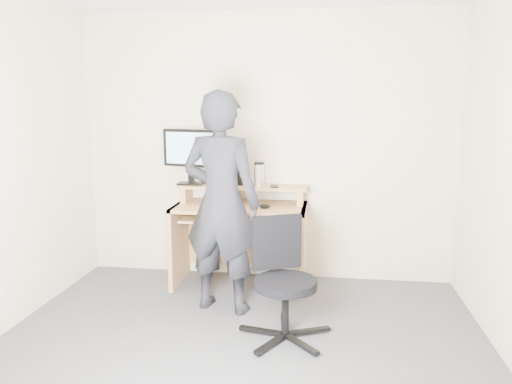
% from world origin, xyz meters
% --- Properties ---
extents(ground, '(3.50, 3.50, 0.00)m').
position_xyz_m(ground, '(0.00, 0.00, 0.00)').
color(ground, '#59585D').
rests_on(ground, ground).
extents(back_wall, '(3.50, 0.02, 2.50)m').
position_xyz_m(back_wall, '(0.00, 1.75, 1.25)').
color(back_wall, beige).
rests_on(back_wall, ground).
extents(desk, '(1.20, 0.60, 0.91)m').
position_xyz_m(desk, '(-0.20, 1.53, 0.55)').
color(desk, tan).
rests_on(desk, ground).
extents(monitor, '(0.54, 0.16, 0.52)m').
position_xyz_m(monitor, '(-0.69, 1.59, 1.22)').
color(monitor, black).
rests_on(monitor, desk).
extents(external_drive, '(0.09, 0.14, 0.20)m').
position_xyz_m(external_drive, '(-0.21, 1.64, 1.01)').
color(external_drive, black).
rests_on(external_drive, desk).
extents(travel_mug, '(0.09, 0.09, 0.20)m').
position_xyz_m(travel_mug, '(-0.05, 1.61, 1.01)').
color(travel_mug, silver).
rests_on(travel_mug, desk).
extents(smartphone, '(0.09, 0.14, 0.01)m').
position_xyz_m(smartphone, '(0.10, 1.56, 0.92)').
color(smartphone, black).
rests_on(smartphone, desk).
extents(charger, '(0.05, 0.04, 0.03)m').
position_xyz_m(charger, '(-0.42, 1.50, 0.93)').
color(charger, black).
rests_on(charger, desk).
extents(headphones, '(0.16, 0.16, 0.06)m').
position_xyz_m(headphones, '(-0.49, 1.66, 0.92)').
color(headphones, silver).
rests_on(headphones, desk).
extents(keyboard, '(0.47, 0.20, 0.03)m').
position_xyz_m(keyboard, '(-0.33, 1.36, 0.67)').
color(keyboard, black).
rests_on(keyboard, desk).
extents(mouse, '(0.10, 0.07, 0.04)m').
position_xyz_m(mouse, '(0.04, 1.35, 0.77)').
color(mouse, black).
rests_on(mouse, desk).
extents(office_chair, '(0.67, 0.66, 0.84)m').
position_xyz_m(office_chair, '(0.27, 0.47, 0.46)').
color(office_chair, black).
rests_on(office_chair, ground).
extents(person, '(0.72, 0.56, 1.77)m').
position_xyz_m(person, '(-0.25, 0.88, 0.88)').
color(person, black).
rests_on(person, ground).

